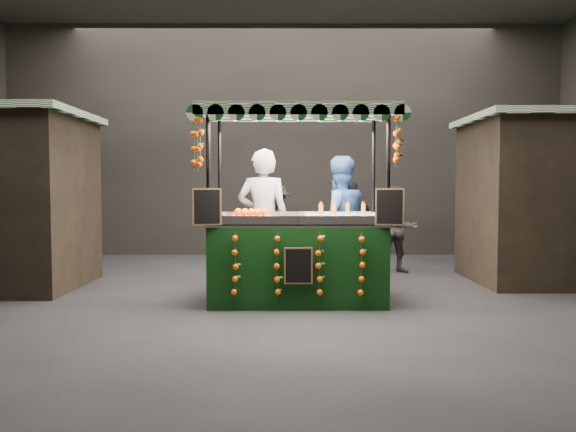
{
  "coord_description": "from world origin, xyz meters",
  "views": [
    {
      "loc": [
        0.06,
        -7.28,
        1.49
      ],
      "look_at": [
        0.08,
        0.55,
        1.08
      ],
      "focal_mm": 35.06,
      "sensor_mm": 36.0,
      "label": 1
    }
  ],
  "objects": [
    {
      "name": "juice_stall",
      "position": [
        0.21,
        -0.02,
        0.77
      ],
      "size": [
        2.57,
        1.51,
        2.49
      ],
      "color": "black",
      "rests_on": "ground"
    },
    {
      "name": "shopper_4",
      "position": [
        -4.5,
        2.79,
        0.77
      ],
      "size": [
        0.83,
        0.63,
        1.53
      ],
      "rotation": [
        0.0,
        0.0,
        3.34
      ],
      "color": "black",
      "rests_on": "ground"
    },
    {
      "name": "shopper_2",
      "position": [
        1.4,
        4.15,
        0.8
      ],
      "size": [
        1.02,
        0.76,
        1.61
      ],
      "rotation": [
        0.0,
        0.0,
        2.69
      ],
      "color": "black",
      "rests_on": "ground"
    },
    {
      "name": "shopper_3",
      "position": [
        -0.16,
        3.22,
        0.77
      ],
      "size": [
        1.15,
        1.03,
        1.55
      ],
      "rotation": [
        0.0,
        0.0,
        0.58
      ],
      "color": "#282521",
      "rests_on": "ground"
    },
    {
      "name": "market_hall",
      "position": [
        0.0,
        0.0,
        3.38
      ],
      "size": [
        12.1,
        10.1,
        5.05
      ],
      "color": "black",
      "rests_on": "ground"
    },
    {
      "name": "neighbour_stall_right",
      "position": [
        4.4,
        1.5,
        1.31
      ],
      "size": [
        3.0,
        2.2,
        2.6
      ],
      "color": "black",
      "rests_on": "ground"
    },
    {
      "name": "shopper_1",
      "position": [
        1.97,
        2.41,
        0.75
      ],
      "size": [
        0.79,
        0.65,
        1.5
      ],
      "rotation": [
        0.0,
        0.0,
        -0.11
      ],
      "color": "black",
      "rests_on": "ground"
    },
    {
      "name": "vendor_grey",
      "position": [
        -0.28,
        0.78,
        1.01
      ],
      "size": [
        0.78,
        0.54,
        2.03
      ],
      "rotation": [
        0.0,
        0.0,
        3.06
      ],
      "color": "gray",
      "rests_on": "ground"
    },
    {
      "name": "vendor_blue",
      "position": [
        0.83,
        1.04,
        0.97
      ],
      "size": [
        1.11,
        0.97,
        1.94
      ],
      "rotation": [
        0.0,
        0.0,
        3.43
      ],
      "color": "#294B84",
      "rests_on": "ground"
    },
    {
      "name": "shopper_0",
      "position": [
        -4.26,
        2.37,
        0.81
      ],
      "size": [
        0.61,
        0.42,
        1.61
      ],
      "rotation": [
        0.0,
        0.0,
        0.06
      ],
      "color": "black",
      "rests_on": "ground"
    },
    {
      "name": "ground",
      "position": [
        0.0,
        0.0,
        0.0
      ],
      "size": [
        12.0,
        12.0,
        0.0
      ],
      "primitive_type": "plane",
      "color": "black",
      "rests_on": "ground"
    }
  ]
}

